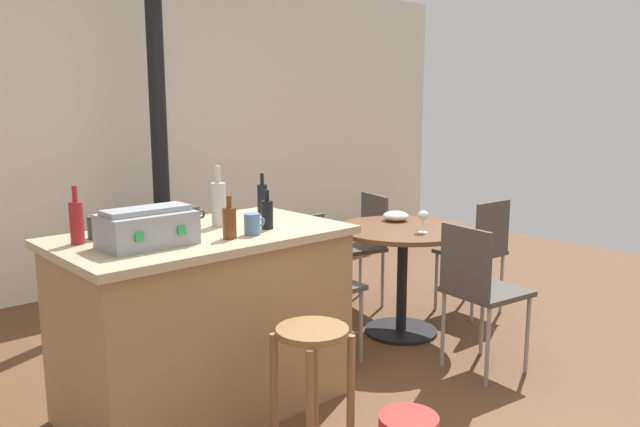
# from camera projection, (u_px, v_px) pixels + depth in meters

# --- Properties ---
(ground_plane) EXTENTS (8.80, 8.80, 0.00)m
(ground_plane) POSITION_uv_depth(u_px,v_px,m) (352.00, 394.00, 3.45)
(ground_plane) COLOR brown
(back_wall) EXTENTS (8.00, 0.10, 2.70)m
(back_wall) POSITION_uv_depth(u_px,v_px,m) (112.00, 127.00, 5.29)
(back_wall) COLOR silver
(back_wall) RESTS_ON ground_plane
(kitchen_island) EXTENTS (1.42, 0.83, 0.93)m
(kitchen_island) POSITION_uv_depth(u_px,v_px,m) (205.00, 321.00, 3.23)
(kitchen_island) COLOR #A37A4C
(kitchen_island) RESTS_ON ground_plane
(wooden_stool) EXTENTS (0.32, 0.32, 0.61)m
(wooden_stool) POSITION_uv_depth(u_px,v_px,m) (312.00, 365.00, 2.75)
(wooden_stool) COLOR olive
(wooden_stool) RESTS_ON ground_plane
(dining_table) EXTENTS (0.90, 0.90, 0.74)m
(dining_table) POSITION_uv_depth(u_px,v_px,m) (403.00, 253.00, 4.26)
(dining_table) COLOR black
(dining_table) RESTS_ON ground_plane
(folding_chair_near) EXTENTS (0.41, 0.41, 0.87)m
(folding_chair_near) POSITION_uv_depth(u_px,v_px,m) (314.00, 276.00, 3.86)
(folding_chair_near) COLOR #47423D
(folding_chair_near) RESTS_ON ground_plane
(folding_chair_far) EXTENTS (0.45, 0.45, 0.88)m
(folding_chair_far) POSITION_uv_depth(u_px,v_px,m) (479.00, 286.00, 3.63)
(folding_chair_far) COLOR #47423D
(folding_chair_far) RESTS_ON ground_plane
(folding_chair_left) EXTENTS (0.42, 0.42, 0.86)m
(folding_chair_left) POSITION_uv_depth(u_px,v_px,m) (478.00, 247.00, 4.66)
(folding_chair_left) COLOR #47423D
(folding_chair_left) RESTS_ON ground_plane
(folding_chair_right) EXTENTS (0.49, 0.49, 0.85)m
(folding_chair_right) POSITION_uv_depth(u_px,v_px,m) (361.00, 240.00, 4.90)
(folding_chair_right) COLOR #47423D
(folding_chair_right) RESTS_ON ground_plane
(wood_stove) EXTENTS (0.44, 0.45, 2.38)m
(wood_stove) POSITION_uv_depth(u_px,v_px,m) (163.00, 227.00, 5.09)
(wood_stove) COLOR black
(wood_stove) RESTS_ON ground_plane
(toolbox) EXTENTS (0.40, 0.26, 0.18)m
(toolbox) POSITION_uv_depth(u_px,v_px,m) (147.00, 228.00, 2.85)
(toolbox) COLOR gray
(toolbox) RESTS_ON kitchen_island
(bottle_0) EXTENTS (0.07, 0.07, 0.32)m
(bottle_0) POSITION_uv_depth(u_px,v_px,m) (219.00, 203.00, 3.28)
(bottle_0) COLOR #B7B2AD
(bottle_0) RESTS_ON kitchen_island
(bottle_1) EXTENTS (0.06, 0.06, 0.27)m
(bottle_1) POSITION_uv_depth(u_px,v_px,m) (77.00, 222.00, 2.88)
(bottle_1) COLOR maroon
(bottle_1) RESTS_ON kitchen_island
(bottle_2) EXTENTS (0.06, 0.06, 0.23)m
(bottle_2) POSITION_uv_depth(u_px,v_px,m) (262.00, 198.00, 3.66)
(bottle_2) COLOR black
(bottle_2) RESTS_ON kitchen_island
(bottle_3) EXTENTS (0.07, 0.07, 0.21)m
(bottle_3) POSITION_uv_depth(u_px,v_px,m) (229.00, 222.00, 3.00)
(bottle_3) COLOR #603314
(bottle_3) RESTS_ON kitchen_island
(bottle_4) EXTENTS (0.06, 0.06, 0.20)m
(bottle_4) POSITION_uv_depth(u_px,v_px,m) (267.00, 214.00, 3.22)
(bottle_4) COLOR black
(bottle_4) RESTS_ON kitchen_island
(cup_0) EXTENTS (0.12, 0.08, 0.11)m
(cup_0) POSITION_uv_depth(u_px,v_px,m) (97.00, 227.00, 3.00)
(cup_0) COLOR #383838
(cup_0) RESTS_ON kitchen_island
(cup_1) EXTENTS (0.12, 0.08, 0.10)m
(cup_1) POSITION_uv_depth(u_px,v_px,m) (253.00, 224.00, 3.09)
(cup_1) COLOR #4C7099
(cup_1) RESTS_ON kitchen_island
(cup_2) EXTENTS (0.11, 0.07, 0.10)m
(cup_2) POSITION_uv_depth(u_px,v_px,m) (194.00, 216.00, 3.29)
(cup_2) COLOR #383838
(cup_2) RESTS_ON kitchen_island
(cup_3) EXTENTS (0.12, 0.09, 0.09)m
(cup_3) POSITION_uv_depth(u_px,v_px,m) (149.00, 221.00, 3.18)
(cup_3) COLOR #4C7099
(cup_3) RESTS_ON kitchen_island
(wine_glass) EXTENTS (0.07, 0.07, 0.14)m
(wine_glass) POSITION_uv_depth(u_px,v_px,m) (423.00, 216.00, 4.05)
(wine_glass) COLOR silver
(wine_glass) RESTS_ON dining_table
(serving_bowl) EXTENTS (0.18, 0.18, 0.07)m
(serving_bowl) POSITION_uv_depth(u_px,v_px,m) (396.00, 216.00, 4.46)
(serving_bowl) COLOR white
(serving_bowl) RESTS_ON dining_table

